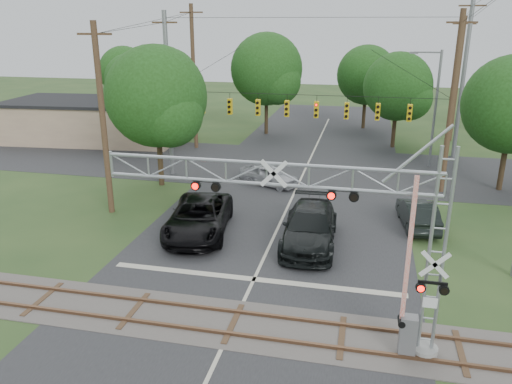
% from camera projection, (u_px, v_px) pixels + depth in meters
% --- Properties ---
extents(ground, '(160.00, 160.00, 0.00)m').
position_uv_depth(ground, '(218.00, 358.00, 16.73)').
color(ground, '#2A441F').
rests_on(ground, ground).
extents(road_main, '(14.00, 90.00, 0.02)m').
position_uv_depth(road_main, '(273.00, 238.00, 25.97)').
color(road_main, '#28292B').
rests_on(road_main, ground).
extents(road_cross, '(90.00, 12.00, 0.02)m').
position_uv_depth(road_cross, '(306.00, 167.00, 38.91)').
color(road_cross, '#28292B').
rests_on(road_cross, ground).
extents(railroad_track, '(90.00, 3.20, 0.17)m').
position_uv_depth(railroad_track, '(233.00, 324.00, 18.57)').
color(railroad_track, '#524C47').
rests_on(railroad_track, ground).
extents(crossing_gantry, '(11.49, 0.92, 7.24)m').
position_uv_depth(crossing_gantry, '(331.00, 223.00, 16.09)').
color(crossing_gantry, gray).
rests_on(crossing_gantry, ground).
extents(traffic_signal_span, '(19.34, 0.36, 11.50)m').
position_uv_depth(traffic_signal_span, '(314.00, 103.00, 33.24)').
color(traffic_signal_span, gray).
rests_on(traffic_signal_span, ground).
extents(pickup_black, '(3.96, 6.93, 1.82)m').
position_uv_depth(pickup_black, '(199.00, 217.00, 26.39)').
color(pickup_black, black).
rests_on(pickup_black, ground).
extents(car_dark, '(2.83, 6.50, 1.86)m').
position_uv_depth(car_dark, '(310.00, 227.00, 25.07)').
color(car_dark, black).
rests_on(car_dark, ground).
extents(sedan_silver, '(4.56, 3.20, 1.44)m').
position_uv_depth(sedan_silver, '(269.00, 175.00, 34.37)').
color(sedan_silver, '#999AA0').
rests_on(sedan_silver, ground).
extents(suv_dark, '(2.16, 4.77, 1.52)m').
position_uv_depth(suv_dark, '(418.00, 214.00, 27.30)').
color(suv_dark, black).
rests_on(suv_dark, ground).
extents(commercial_building, '(16.90, 9.60, 3.80)m').
position_uv_depth(commercial_building, '(96.00, 120.00, 47.51)').
color(commercial_building, tan).
rests_on(commercial_building, ground).
extents(streetlight, '(2.35, 0.25, 8.83)m').
position_uv_depth(streetlight, '(434.00, 103.00, 37.61)').
color(streetlight, gray).
rests_on(streetlight, ground).
extents(utility_poles, '(24.75, 28.29, 14.22)m').
position_uv_depth(utility_poles, '(355.00, 89.00, 34.79)').
color(utility_poles, '#422E1E').
rests_on(utility_poles, ground).
extents(treeline, '(53.21, 30.54, 9.92)m').
position_uv_depth(treeline, '(314.00, 81.00, 45.03)').
color(treeline, '#342617').
rests_on(treeline, ground).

